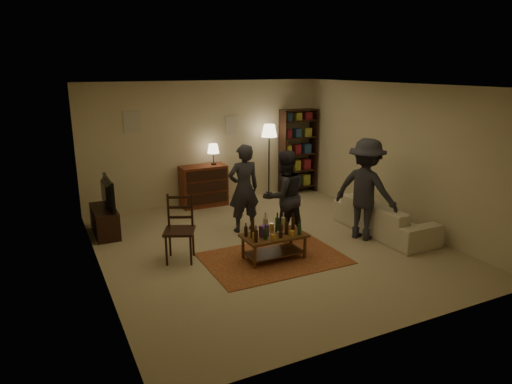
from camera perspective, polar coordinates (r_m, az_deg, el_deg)
floor at (r=7.96m, az=1.56°, el=-6.65°), size 6.00×6.00×0.00m
room_shell at (r=9.97m, az=-9.78°, el=8.44°), size 6.00×6.00×6.00m
rug at (r=7.43m, az=2.24°, el=-8.28°), size 2.20×1.50×0.01m
coffee_table at (r=7.28m, az=2.18°, el=-5.60°), size 1.02×0.56×0.75m
dining_chair at (r=7.31m, az=-9.51°, el=-4.14°), size 0.61×0.61×1.07m
tv_stand at (r=8.78m, az=-18.42°, el=-2.65°), size 0.40×1.00×1.06m
dresser at (r=10.11m, az=-6.53°, el=0.92°), size 1.00×0.50×1.36m
bookshelf at (r=11.07m, az=5.26°, el=5.19°), size 0.90×0.34×2.02m
floor_lamp at (r=10.48m, az=1.66°, el=7.03°), size 0.36×0.36×1.72m
sofa at (r=8.74m, az=15.74°, el=-3.06°), size 0.81×2.08×0.61m
person_left at (r=8.38m, az=-1.55°, el=0.44°), size 0.61×0.41×1.65m
person_right at (r=7.98m, az=3.52°, el=-0.49°), size 0.82×0.65×1.61m
person_by_sofa at (r=8.24m, az=13.55°, el=0.30°), size 1.10×1.34×1.80m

